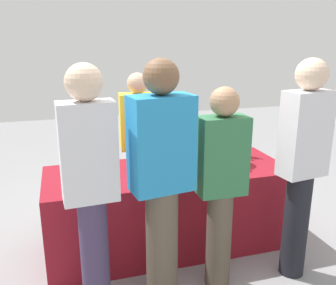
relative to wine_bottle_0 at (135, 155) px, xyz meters
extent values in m
plane|color=gray|center=(0.27, -0.13, -0.86)|extent=(12.00, 12.00, 0.00)
cube|color=maroon|center=(0.27, -0.13, -0.49)|extent=(2.14, 0.80, 0.74)
cylinder|color=black|center=(0.00, 0.00, 0.00)|extent=(0.08, 0.08, 0.24)
cylinder|color=black|center=(0.00, 0.00, 0.15)|extent=(0.03, 0.03, 0.08)
cylinder|color=maroon|center=(0.00, 0.00, 0.20)|extent=(0.03, 0.03, 0.02)
cylinder|color=silver|center=(0.00, 0.00, -0.02)|extent=(0.08, 0.08, 0.08)
cylinder|color=black|center=(0.14, 0.00, -0.02)|extent=(0.08, 0.08, 0.21)
cylinder|color=black|center=(0.14, 0.00, 0.13)|extent=(0.03, 0.03, 0.09)
cylinder|color=gold|center=(0.14, 0.00, 0.18)|extent=(0.03, 0.03, 0.02)
cylinder|color=silver|center=(0.14, 0.00, -0.03)|extent=(0.08, 0.08, 0.07)
cylinder|color=black|center=(0.28, -0.05, -0.01)|extent=(0.08, 0.08, 0.23)
cylinder|color=black|center=(0.28, -0.05, 0.14)|extent=(0.03, 0.03, 0.08)
cylinder|color=maroon|center=(0.28, -0.05, 0.19)|extent=(0.03, 0.03, 0.02)
cylinder|color=silver|center=(0.28, -0.05, -0.02)|extent=(0.08, 0.08, 0.08)
cylinder|color=black|center=(0.43, 0.03, -0.01)|extent=(0.08, 0.08, 0.22)
cylinder|color=black|center=(0.43, 0.03, 0.14)|extent=(0.03, 0.03, 0.09)
cylinder|color=gold|center=(0.43, 0.03, 0.19)|extent=(0.03, 0.03, 0.02)
cylinder|color=silver|center=(0.43, 0.03, -0.02)|extent=(0.08, 0.08, 0.08)
cylinder|color=black|center=(0.79, 0.00, -0.02)|extent=(0.07, 0.07, 0.21)
cylinder|color=black|center=(0.79, 0.00, 0.13)|extent=(0.03, 0.03, 0.08)
cylinder|color=maroon|center=(0.79, 0.00, 0.17)|extent=(0.03, 0.03, 0.02)
cylinder|color=silver|center=(0.79, 0.00, -0.03)|extent=(0.07, 0.07, 0.07)
cylinder|color=black|center=(0.96, 0.03, -0.01)|extent=(0.08, 0.08, 0.23)
cylinder|color=black|center=(0.96, 0.03, 0.15)|extent=(0.03, 0.03, 0.08)
cylinder|color=black|center=(0.96, 0.03, 0.19)|extent=(0.03, 0.03, 0.02)
cylinder|color=silver|center=(0.96, 0.03, -0.02)|extent=(0.08, 0.08, 0.08)
cylinder|color=black|center=(1.06, 0.04, -0.01)|extent=(0.08, 0.08, 0.23)
cylinder|color=black|center=(1.06, 0.04, 0.15)|extent=(0.03, 0.03, 0.08)
cylinder|color=black|center=(1.06, 0.04, 0.19)|extent=(0.03, 0.03, 0.02)
cylinder|color=silver|center=(1.06, 0.04, -0.02)|extent=(0.08, 0.08, 0.08)
cylinder|color=silver|center=(0.01, -0.24, -0.12)|extent=(0.06, 0.06, 0.00)
cylinder|color=silver|center=(0.01, -0.24, -0.08)|extent=(0.01, 0.01, 0.07)
sphere|color=silver|center=(0.01, -0.24, -0.02)|extent=(0.07, 0.07, 0.07)
sphere|color=#590C19|center=(0.01, -0.24, -0.03)|extent=(0.04, 0.04, 0.04)
cylinder|color=silver|center=(0.22, -0.34, -0.12)|extent=(0.07, 0.07, 0.00)
cylinder|color=silver|center=(0.22, -0.34, -0.08)|extent=(0.01, 0.01, 0.08)
sphere|color=silver|center=(0.22, -0.34, -0.01)|extent=(0.07, 0.07, 0.07)
sphere|color=#590C19|center=(0.22, -0.34, -0.02)|extent=(0.04, 0.04, 0.04)
cylinder|color=silver|center=(0.88, -0.32, -0.12)|extent=(0.06, 0.06, 0.00)
cylinder|color=silver|center=(0.88, -0.32, -0.08)|extent=(0.01, 0.01, 0.07)
sphere|color=silver|center=(0.88, -0.32, -0.02)|extent=(0.07, 0.07, 0.07)
sphere|color=#590C19|center=(0.88, -0.32, -0.03)|extent=(0.04, 0.04, 0.04)
cylinder|color=silver|center=(0.88, -0.16, -0.04)|extent=(0.23, 0.23, 0.17)
cylinder|color=#3F3351|center=(0.14, 0.51, -0.48)|extent=(0.20, 0.20, 0.76)
cube|color=yellow|center=(0.14, 0.51, 0.19)|extent=(0.39, 0.23, 0.57)
sphere|color=#D8AD8C|center=(0.14, 0.51, 0.57)|extent=(0.21, 0.21, 0.21)
cylinder|color=#3F3351|center=(-0.45, -0.82, -0.44)|extent=(0.19, 0.19, 0.86)
cube|color=silver|center=(-0.45, -0.82, 0.31)|extent=(0.36, 0.21, 0.64)
sphere|color=beige|center=(-0.45, -0.82, 0.75)|extent=(0.23, 0.23, 0.23)
cylinder|color=brown|center=(0.02, -0.82, -0.43)|extent=(0.23, 0.23, 0.87)
cube|color=#268CCC|center=(0.02, -0.82, 0.33)|extent=(0.45, 0.29, 0.65)
sphere|color=brown|center=(0.02, -0.82, 0.77)|extent=(0.23, 0.23, 0.23)
cylinder|color=brown|center=(0.48, -0.79, -0.48)|extent=(0.19, 0.19, 0.77)
cube|color=#337247|center=(0.48, -0.79, 0.19)|extent=(0.35, 0.20, 0.58)
sphere|color=tan|center=(0.48, -0.79, 0.58)|extent=(0.21, 0.21, 0.21)
cylinder|color=black|center=(1.13, -0.84, -0.43)|extent=(0.20, 0.20, 0.86)
cube|color=silver|center=(1.13, -0.84, 0.32)|extent=(0.38, 0.24, 0.64)
sphere|color=beige|center=(1.13, -0.84, 0.76)|extent=(0.23, 0.23, 0.23)
cube|color=white|center=(-0.33, 0.78, -0.51)|extent=(0.49, 0.15, 0.71)
camera|label=1|loc=(-0.59, -3.06, 1.00)|focal=39.04mm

